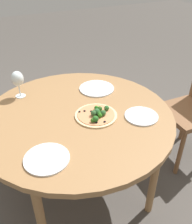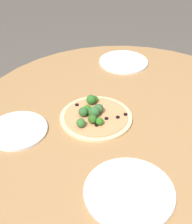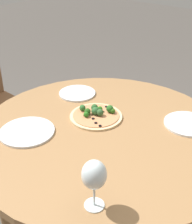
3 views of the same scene
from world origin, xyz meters
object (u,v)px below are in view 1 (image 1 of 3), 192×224
Objects in this scene: pizza at (97,114)px; plate_far at (47,159)px; wine_glass at (17,79)px; plate_side at (97,88)px; plate_near at (141,116)px.

pizza is 1.14× the size of plate_far.
plate_far is (-0.68, 0.01, -0.13)m from wine_glass.
plate_side is at bearing -25.28° from pizza.
pizza is 1.27× the size of plate_near.
plate_near is 0.81× the size of plate_side.
wine_glass is at bearing 47.63° from plate_near.
wine_glass is 0.74× the size of plate_side.
pizza reaches higher than plate_near.
plate_side is (0.44, 0.10, 0.00)m from plate_near.
pizza is at bearing 63.88° from plate_near.
plate_side is at bearing -44.17° from plate_far.
plate_far is at bearing 135.83° from plate_side.
wine_glass is 0.85m from plate_near.
pizza is at bearing -58.84° from plate_far.
plate_near is 0.64m from plate_far.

